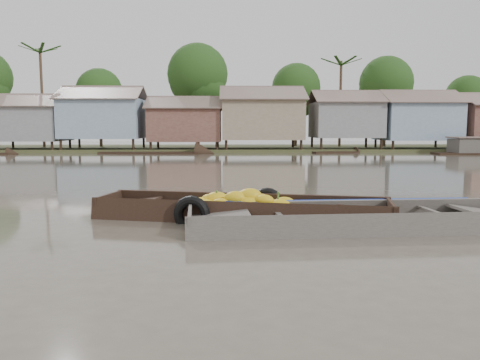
{
  "coord_description": "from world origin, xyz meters",
  "views": [
    {
      "loc": [
        -0.36,
        -9.52,
        1.96
      ],
      "look_at": [
        -0.08,
        0.84,
        0.8
      ],
      "focal_mm": 35.0,
      "sensor_mm": 36.0,
      "label": 1
    }
  ],
  "objects": [
    {
      "name": "ground",
      "position": [
        0.0,
        0.0,
        0.0
      ],
      "size": [
        120.0,
        120.0,
        0.0
      ],
      "primitive_type": "plane",
      "color": "#514A3E",
      "rests_on": "ground"
    },
    {
      "name": "riverbank",
      "position": [
        3.03,
        31.86,
        3.07
      ],
      "size": [
        120.0,
        12.47,
        10.22
      ],
      "color": "#384723",
      "rests_on": "ground"
    },
    {
      "name": "banana_boat",
      "position": [
        -0.13,
        0.51,
        0.19
      ],
      "size": [
        6.53,
        2.86,
        0.86
      ],
      "rotation": [
        0.0,
        0.0,
        -0.22
      ],
      "color": "black",
      "rests_on": "ground"
    },
    {
      "name": "viewer_boat",
      "position": [
        2.26,
        -0.48,
        0.05
      ],
      "size": [
        6.91,
        2.2,
        0.55
      ],
      "rotation": [
        0.0,
        0.0,
        0.06
      ],
      "color": "#443E3A",
      "rests_on": "ground"
    },
    {
      "name": "distant_boats",
      "position": [
        12.23,
        24.5,
        0.23
      ],
      "size": [
        46.62,
        15.39,
        1.38
      ],
      "color": "black",
      "rests_on": "ground"
    }
  ]
}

